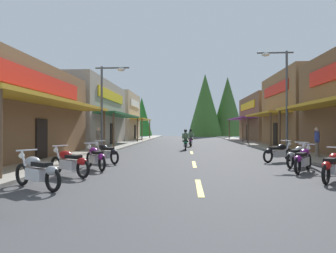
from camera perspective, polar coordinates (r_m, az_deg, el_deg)
The scene contains 23 objects.
ground at distance 23.55m, azimuth 4.44°, elevation -4.44°, with size 10.74×77.19×0.10m, color #424244.
sidewalk_left at distance 24.32m, azimuth -11.03°, elevation -4.04°, with size 2.20×77.19×0.12m, color gray.
sidewalk_right at distance 24.51m, azimuth 19.78°, elevation -4.00°, with size 2.20×77.19×0.12m, color gray.
centerline_dashes at distance 26.54m, azimuth 4.34°, elevation -3.86°, with size 0.16×52.17×0.01m.
storefront_left_middle at distance 29.89m, azimuth -16.82°, elevation 2.37°, with size 8.24×12.77×6.08m.
storefront_left_far at distance 42.29m, azimuth -10.95°, elevation 1.85°, with size 8.63×9.20×6.49m.
storefront_right_middle at distance 29.37m, azimuth 28.15°, elevation 2.86°, with size 10.42×9.62×6.51m.
storefront_right_far at distance 40.43m, azimuth 20.28°, elevation 1.48°, with size 9.26×11.95×5.80m.
streetlamp_left at distance 19.31m, azimuth -11.67°, elevation 5.83°, with size 2.18×0.30×5.59m.
streetlamp_right at distance 19.40m, azimuth 21.07°, elevation 7.10°, with size 2.18×0.30×6.36m.
motorcycle_parked_right_2 at distance 10.39m, azimuth 29.27°, elevation -6.62°, with size 1.43×1.72×1.04m.
motorcycle_parked_right_3 at distance 12.08m, azimuth 24.67°, elevation -5.74°, with size 1.31×1.81×1.04m.
motorcycle_parked_right_4 at distance 13.60m, azimuth 23.72°, elevation -5.14°, with size 1.48×1.68×1.04m.
motorcycle_parked_right_5 at distance 15.22m, azimuth 20.60°, elevation -4.63°, with size 1.84×1.26×1.04m.
motorcycle_parked_left_1 at distance 8.73m, azimuth -23.98°, elevation -7.83°, with size 1.87×1.22×1.04m.
motorcycle_parked_left_2 at distance 10.58m, azimuth -18.53°, elevation -6.53°, with size 1.85×1.25×1.04m.
motorcycle_parked_left_3 at distance 12.10m, azimuth -13.85°, elevation -5.76°, with size 1.35×1.78×1.04m.
motorcycle_parked_left_4 at distance 14.17m, azimuth -11.95°, elevation -4.96°, with size 1.65×1.51×1.04m.
rider_cruising_lead at distance 22.27m, azimuth 3.41°, elevation -2.86°, with size 0.60×2.14×1.57m.
rider_cruising_trailing at distance 26.41m, azimuth 4.42°, elevation -2.46°, with size 0.61×2.14×1.57m.
pedestrian_by_shop at distance 22.55m, azimuth -13.31°, elevation -2.01°, with size 0.36×0.54×1.68m.
pedestrian_browsing at distance 17.71m, azimuth 26.88°, elevation -2.42°, with size 0.29×0.57×1.69m.
treeline_backdrop at distance 62.28m, azimuth 7.31°, elevation 3.37°, with size 23.77×12.88×12.64m.
Camera 1 is at (-0.35, 0.11, 1.63)m, focal length 31.49 mm.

